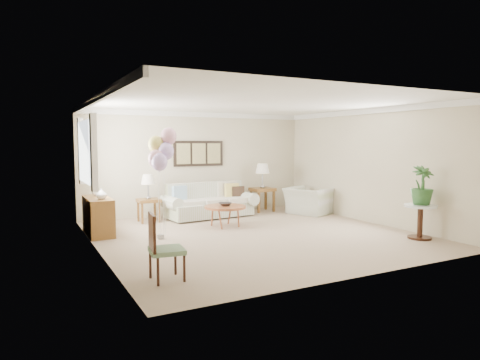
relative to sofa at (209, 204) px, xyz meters
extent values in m
plane|color=tan|center=(0.01, -2.29, -0.33)|extent=(6.00, 6.00, 0.00)
cube|color=beige|center=(0.01, 0.71, 0.97)|extent=(6.00, 0.04, 2.60)
cube|color=beige|center=(0.01, -5.29, 0.97)|extent=(6.00, 0.04, 2.60)
cube|color=beige|center=(-2.99, -2.29, 0.97)|extent=(0.04, 6.00, 2.60)
cube|color=beige|center=(3.01, -2.29, 0.97)|extent=(0.04, 6.00, 2.60)
cube|color=white|center=(0.01, -2.29, 2.26)|extent=(6.00, 6.00, 0.02)
cube|color=white|center=(0.01, 0.68, 2.21)|extent=(6.00, 0.06, 0.12)
cube|color=white|center=(-2.96, -2.29, 2.21)|extent=(0.06, 6.00, 0.12)
cube|color=white|center=(2.98, -2.29, 2.21)|extent=(0.06, 6.00, 0.12)
cube|color=white|center=(-2.97, -0.79, 1.32)|extent=(0.04, 1.40, 1.20)
cube|color=white|center=(-2.93, -1.64, 1.32)|extent=(0.10, 0.22, 1.40)
cube|color=white|center=(-2.93, 0.06, 1.32)|extent=(0.10, 0.22, 1.40)
cube|color=black|center=(0.01, 0.68, 1.22)|extent=(1.35, 0.04, 0.65)
cube|color=#8C8C59|center=(-0.41, 0.66, 1.22)|extent=(0.36, 0.02, 0.52)
cube|color=#8C8C59|center=(0.01, 0.66, 1.22)|extent=(0.36, 0.02, 0.52)
cube|color=#8C8C59|center=(0.43, 0.66, 1.22)|extent=(0.36, 0.02, 0.52)
cube|color=silver|center=(-0.01, -0.06, -0.13)|extent=(2.15, 1.05, 0.34)
cube|color=silver|center=(-0.01, 0.26, 0.25)|extent=(2.08, 0.41, 0.52)
cylinder|color=silver|center=(-1.00, -0.06, 0.09)|extent=(0.38, 0.87, 0.30)
cylinder|color=silver|center=(0.98, -0.06, 0.09)|extent=(0.38, 0.87, 0.30)
cube|color=silver|center=(-0.60, -0.10, 0.08)|extent=(0.63, 0.73, 0.11)
cube|color=silver|center=(-0.01, -0.10, 0.08)|extent=(0.63, 0.73, 0.11)
cube|color=silver|center=(0.59, -0.10, 0.08)|extent=(0.63, 0.73, 0.11)
cube|color=#94BDDC|center=(-0.74, 0.06, 0.29)|extent=(0.36, 0.11, 0.36)
cube|color=#E0CC67|center=(0.65, 0.06, 0.29)|extent=(0.36, 0.11, 0.36)
cube|color=#342519|center=(0.80, -0.01, 0.23)|extent=(0.32, 0.09, 0.32)
cube|color=silver|center=(-0.01, -0.06, -0.31)|extent=(1.89, 0.75, 0.04)
cube|color=olive|center=(-1.49, 0.05, 0.17)|extent=(0.49, 0.45, 0.07)
cube|color=olive|center=(-1.69, -0.13, -0.10)|extent=(0.04, 0.04, 0.47)
cube|color=olive|center=(-1.30, -0.13, -0.10)|extent=(0.04, 0.04, 0.47)
cube|color=olive|center=(-1.69, 0.23, -0.10)|extent=(0.04, 0.04, 0.47)
cube|color=olive|center=(-1.30, 0.23, -0.10)|extent=(0.04, 0.04, 0.47)
cube|color=olive|center=(1.63, 0.19, 0.25)|extent=(0.57, 0.52, 0.08)
cube|color=olive|center=(1.40, -0.02, -0.06)|extent=(0.05, 0.05, 0.54)
cube|color=olive|center=(1.86, -0.02, -0.06)|extent=(0.05, 0.05, 0.54)
cube|color=olive|center=(1.40, 0.40, -0.06)|extent=(0.05, 0.05, 0.54)
cube|color=olive|center=(1.86, 0.40, -0.06)|extent=(0.05, 0.05, 0.54)
cylinder|color=gray|center=(-1.49, 0.05, 0.23)|extent=(0.13, 0.13, 0.06)
cylinder|color=gray|center=(-1.49, 0.05, 0.41)|extent=(0.04, 0.04, 0.29)
cone|color=silver|center=(-1.49, 0.05, 0.66)|extent=(0.32, 0.32, 0.23)
cylinder|color=gray|center=(1.63, 0.19, 0.33)|extent=(0.15, 0.15, 0.07)
cylinder|color=gray|center=(1.63, 0.19, 0.52)|extent=(0.04, 0.04, 0.33)
cone|color=silver|center=(1.63, 0.19, 0.81)|extent=(0.37, 0.37, 0.26)
cylinder|color=brown|center=(-0.17, -1.27, 0.10)|extent=(0.91, 0.91, 0.05)
cylinder|color=brown|center=(0.05, -1.06, -0.13)|extent=(0.04, 0.04, 0.41)
cylinder|color=brown|center=(-0.38, -1.06, -0.13)|extent=(0.04, 0.04, 0.41)
cylinder|color=brown|center=(-0.38, -1.49, -0.13)|extent=(0.04, 0.04, 0.41)
cylinder|color=brown|center=(0.05, -1.49, -0.13)|extent=(0.04, 0.04, 0.41)
imported|color=#2D2725|center=(-0.16, -1.26, 0.16)|extent=(0.36, 0.36, 0.07)
imported|color=silver|center=(2.46, -0.73, 0.00)|extent=(1.22, 1.29, 0.67)
cylinder|color=silver|center=(2.62, -4.04, 0.30)|extent=(0.60, 0.60, 0.04)
cylinder|color=#37180F|center=(2.62, -4.04, -0.02)|extent=(0.10, 0.10, 0.60)
cylinder|color=#37180F|center=(2.62, -4.04, -0.33)|extent=(0.44, 0.44, 0.01)
imported|color=#285522|center=(2.66, -4.03, 0.69)|extent=(0.50, 0.50, 0.74)
cube|color=gray|center=(-2.42, -4.19, 0.07)|extent=(0.50, 0.50, 0.06)
cylinder|color=#37180F|center=(-2.60, -4.37, -0.15)|extent=(0.04, 0.04, 0.37)
cylinder|color=#37180F|center=(-2.24, -4.37, -0.15)|extent=(0.04, 0.04, 0.37)
cylinder|color=#37180F|center=(-2.60, -4.01, -0.15)|extent=(0.04, 0.04, 0.37)
cylinder|color=#37180F|center=(-2.24, -4.01, -0.15)|extent=(0.04, 0.04, 0.37)
cube|color=#37180F|center=(-2.62, -4.19, 0.33)|extent=(0.09, 0.43, 0.49)
cube|color=olive|center=(-2.75, -0.79, 0.04)|extent=(0.45, 1.20, 0.74)
cube|color=#37180F|center=(-2.74, -1.09, 0.04)|extent=(0.46, 0.02, 0.70)
cube|color=#37180F|center=(-2.74, -0.49, 0.04)|extent=(0.46, 0.02, 0.70)
imported|color=silver|center=(-2.73, -1.11, 0.51)|extent=(0.26, 0.26, 0.21)
imported|color=#B2B2B2|center=(-2.73, -0.49, 0.49)|extent=(0.17, 0.17, 0.17)
cube|color=gray|center=(-1.77, -1.77, -0.29)|extent=(0.11, 0.11, 0.08)
ellipsoid|color=pink|center=(-1.85, -1.84, 1.20)|extent=(0.30, 0.30, 0.34)
cylinder|color=silver|center=(-1.81, -1.81, 0.39)|extent=(0.01, 0.01, 1.28)
ellipsoid|color=#C19EE7|center=(-1.64, -1.78, 1.34)|extent=(0.30, 0.30, 0.34)
cylinder|color=silver|center=(-1.71, -1.78, 0.46)|extent=(0.01, 0.01, 1.41)
ellipsoid|color=#D5CA5B|center=(-1.79, -1.65, 1.46)|extent=(0.30, 0.30, 0.34)
cylinder|color=silver|center=(-1.78, -1.71, 0.52)|extent=(0.01, 0.01, 1.54)
ellipsoid|color=pink|center=(-1.57, -1.73, 1.62)|extent=(0.30, 0.30, 0.34)
cylinder|color=silver|center=(-1.67, -1.75, 0.60)|extent=(0.01, 0.01, 1.70)
ellipsoid|color=#C19EE7|center=(-1.82, -1.93, 1.14)|extent=(0.30, 0.30, 0.34)
cylinder|color=silver|center=(-1.79, -1.85, 0.36)|extent=(0.01, 0.01, 1.22)
camera|label=1|loc=(-4.13, -9.58, 1.50)|focal=32.00mm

